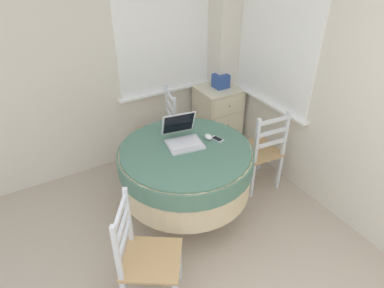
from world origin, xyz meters
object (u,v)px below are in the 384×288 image
at_px(round_dining_table, 186,166).
at_px(dining_chair_camera_near, 145,258).
at_px(storage_box, 221,81).
at_px(laptop, 183,137).
at_px(computer_mouse, 208,137).
at_px(corner_cabinet, 217,116).
at_px(dining_chair_near_right_window, 261,151).
at_px(cell_phone, 217,139).
at_px(dining_chair_near_back_window, 160,132).

relative_size(round_dining_table, dining_chair_camera_near, 1.29).
distance_m(dining_chair_camera_near, storage_box, 2.31).
distance_m(laptop, storage_box, 1.27).
bearing_deg(laptop, round_dining_table, -105.90).
bearing_deg(computer_mouse, corner_cabinet, 51.37).
bearing_deg(storage_box, dining_chair_camera_near, -137.17).
bearing_deg(computer_mouse, round_dining_table, -170.84).
distance_m(round_dining_table, laptop, 0.26).
xyz_separation_m(round_dining_table, dining_chair_near_right_window, (0.89, 0.02, -0.15)).
distance_m(cell_phone, dining_chair_near_right_window, 0.67).
xyz_separation_m(cell_phone, dining_chair_near_right_window, (0.57, 0.03, -0.34)).
xyz_separation_m(laptop, corner_cabinet, (0.94, 0.83, -0.44)).
relative_size(cell_phone, corner_cabinet, 0.17).
height_order(laptop, dining_chair_camera_near, laptop).
bearing_deg(dining_chair_near_back_window, storage_box, 4.15).
distance_m(laptop, cell_phone, 0.31).
distance_m(computer_mouse, corner_cabinet, 1.22).
bearing_deg(storage_box, computer_mouse, -129.64).
bearing_deg(laptop, dining_chair_camera_near, -134.34).
xyz_separation_m(laptop, dining_chair_near_right_window, (0.86, -0.09, -0.39)).
bearing_deg(laptop, storage_box, 40.58).
distance_m(round_dining_table, dining_chair_camera_near, 0.92).
bearing_deg(round_dining_table, dining_chair_near_back_window, 79.47).
xyz_separation_m(laptop, storage_box, (0.97, 0.83, 0.03)).
xyz_separation_m(cell_phone, dining_chair_camera_near, (-0.99, -0.60, -0.34)).
xyz_separation_m(corner_cabinet, storage_box, (0.02, -0.01, 0.46)).
xyz_separation_m(computer_mouse, storage_box, (0.74, 0.90, 0.06)).
bearing_deg(storage_box, cell_phone, -125.65).
bearing_deg(storage_box, round_dining_table, -136.76).
height_order(computer_mouse, corner_cabinet, computer_mouse).
xyz_separation_m(cell_phone, storage_box, (0.68, 0.95, 0.07)).
bearing_deg(laptop, corner_cabinet, 41.41).
distance_m(laptop, corner_cabinet, 1.33).
distance_m(dining_chair_near_back_window, dining_chair_camera_near, 1.70).
relative_size(laptop, dining_chair_near_back_window, 0.41).
relative_size(cell_phone, dining_chair_near_back_window, 0.14).
height_order(corner_cabinet, storage_box, storage_box).
distance_m(laptop, dining_chair_near_right_window, 0.95).
bearing_deg(storage_box, laptop, -139.42).
bearing_deg(dining_chair_near_right_window, dining_chair_camera_near, -158.14).
xyz_separation_m(round_dining_table, computer_mouse, (0.25, 0.04, 0.21)).
height_order(dining_chair_near_right_window, dining_chair_camera_near, same).
bearing_deg(computer_mouse, dining_chair_near_back_window, 96.23).
height_order(dining_chair_near_right_window, corner_cabinet, dining_chair_near_right_window).
xyz_separation_m(round_dining_table, storage_box, (1.00, 0.94, 0.26)).
bearing_deg(dining_chair_near_back_window, cell_phone, -80.16).
xyz_separation_m(dining_chair_near_right_window, storage_box, (0.11, 0.92, 0.42)).
relative_size(dining_chair_camera_near, storage_box, 5.62).
xyz_separation_m(dining_chair_near_right_window, dining_chair_camera_near, (-1.56, -0.63, 0.00)).
xyz_separation_m(round_dining_table, dining_chair_camera_near, (-0.67, -0.61, -0.15)).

